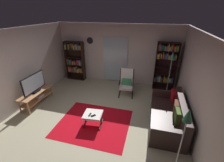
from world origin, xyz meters
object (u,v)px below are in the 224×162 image
wall_clock (90,41)px  cell_phone (93,116)px  tv_remote (90,115)px  tv_stand (37,96)px  leather_sofa (169,116)px  television (34,84)px  bookshelf_near_tv (75,60)px  floor_lamp_by_shelf (172,62)px  ottoman (93,116)px  lounge_armchair (126,82)px  bookshelf_near_sofa (165,64)px  floor_lamp_by_sofa (186,127)px

wall_clock → cell_phone: bearing=-67.4°
tv_remote → wall_clock: (-1.22, 3.16, 1.48)m
tv_stand → leather_sofa: 4.48m
television → wall_clock: wall_clock is taller
bookshelf_near_tv → tv_stand: bearing=-97.9°
floor_lamp_by_shelf → bookshelf_near_tv: bearing=169.7°
ottoman → cell_phone: bearing=-60.4°
tv_stand → leather_sofa: leather_sofa is taller
television → leather_sofa: television is taller
bookshelf_near_tv → tv_remote: 3.60m
lounge_armchair → ottoman: lounge_armchair is taller
leather_sofa → tv_remote: 2.29m
bookshelf_near_tv → leather_sofa: (4.15, -2.34, -0.64)m
ottoman → floor_lamp_by_shelf: floor_lamp_by_shelf is taller
bookshelf_near_tv → bookshelf_near_sofa: (4.04, 0.00, 0.16)m
television → tv_stand: bearing=102.2°
floor_lamp_by_shelf → floor_lamp_by_sofa: bearing=-89.9°
cell_phone → tv_stand: bearing=-149.6°
tv_remote → cell_phone: (0.11, -0.01, -0.00)m
television → lounge_armchair: television is taller
floor_lamp_by_sofa → wall_clock: bearing=130.0°
leather_sofa → ottoman: size_ratio=3.54×
tv_remote → floor_lamp_by_sofa: size_ratio=0.09×
cell_phone → wall_clock: size_ratio=0.48×
ottoman → wall_clock: 3.69m
television → bookshelf_near_tv: bookshelf_near_tv is taller
lounge_armchair → floor_lamp_by_sofa: floor_lamp_by_sofa is taller
bookshelf_near_sofa → cell_phone: bearing=-123.6°
bookshelf_near_sofa → lounge_armchair: bearing=-149.1°
lounge_armchair → cell_phone: size_ratio=7.30×
leather_sofa → lounge_armchair: 2.15m
tv_remote → cell_phone: 0.11m
tv_remote → bookshelf_near_tv: bearing=124.1°
television → bookshelf_near_sofa: 5.00m
bookshelf_near_tv → bookshelf_near_sofa: bearing=0.0°
floor_lamp_by_shelf → wall_clock: size_ratio=6.22×
bookshelf_near_sofa → floor_lamp_by_shelf: bookshelf_near_sofa is taller
television → leather_sofa: size_ratio=0.50×
leather_sofa → floor_lamp_by_sofa: size_ratio=1.22×
tv_remote → floor_lamp_by_shelf: floor_lamp_by_shelf is taller
lounge_armchair → leather_sofa: bearing=-44.3°
cell_phone → bookshelf_near_sofa: bearing=100.8°
television → wall_clock: 2.99m
floor_lamp_by_shelf → wall_clock: (-3.43, 0.95, 0.40)m
lounge_armchair → wall_clock: 2.53m
floor_lamp_by_sofa → tv_remote: bearing=157.1°
television → tv_remote: size_ratio=6.96×
ottoman → tv_remote: tv_remote is taller
bookshelf_near_tv → wall_clock: (0.73, 0.19, 0.91)m
floor_lamp_by_sofa → wall_clock: wall_clock is taller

